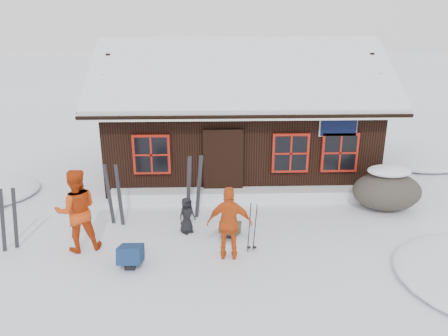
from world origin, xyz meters
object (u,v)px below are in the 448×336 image
at_px(skier_crouched, 187,215).
at_px(ski_poles, 252,228).
at_px(backpack_olive, 230,230).
at_px(skier_orange_right, 230,224).
at_px(backpack_blue, 131,258).
at_px(skier_orange_left, 77,210).
at_px(boulder, 387,190).
at_px(ski_pair_left, 9,220).

height_order(skier_crouched, ski_poles, ski_poles).
bearing_deg(backpack_olive, skier_orange_right, -72.49).
distance_m(skier_orange_right, backpack_olive, 1.23).
xyz_separation_m(skier_crouched, backpack_blue, (-1.12, -1.45, -0.28)).
bearing_deg(skier_orange_left, boulder, 175.95).
bearing_deg(skier_orange_left, skier_crouched, 178.75).
relative_size(skier_orange_right, ski_pair_left, 1.08).
distance_m(backpack_blue, backpack_olive, 2.49).
bearing_deg(backpack_olive, backpack_blue, -128.71).
relative_size(skier_orange_left, ski_pair_left, 1.25).
distance_m(boulder, backpack_blue, 7.02).
bearing_deg(ski_poles, backpack_blue, -168.83).
relative_size(skier_orange_left, ski_poles, 1.60).
bearing_deg(skier_orange_right, ski_pair_left, -1.95).
relative_size(backpack_blue, backpack_olive, 1.20).
relative_size(skier_orange_right, backpack_olive, 3.08).
xyz_separation_m(ski_pair_left, backpack_olive, (4.93, 0.47, -0.56)).
xyz_separation_m(boulder, backpack_blue, (-6.47, -2.69, -0.37)).
bearing_deg(ski_pair_left, backpack_olive, -16.71).
relative_size(boulder, ski_poles, 1.56).
xyz_separation_m(skier_orange_right, ski_pair_left, (-4.86, 0.55, -0.12)).
xyz_separation_m(ski_poles, backpack_blue, (-2.60, -0.51, -0.38)).
relative_size(ski_pair_left, backpack_blue, 2.37).
bearing_deg(backpack_blue, backpack_olive, 30.72).
distance_m(ski_poles, backpack_blue, 2.68).
bearing_deg(skier_crouched, skier_orange_right, -89.21).
height_order(skier_orange_left, ski_pair_left, skier_orange_left).
xyz_separation_m(boulder, backpack_olive, (-4.32, -1.44, -0.40)).
height_order(skier_crouched, boulder, boulder).
distance_m(skier_crouched, backpack_blue, 1.85).
xyz_separation_m(skier_orange_left, ski_poles, (3.85, -0.22, -0.40)).
height_order(ski_pair_left, ski_poles, ski_pair_left).
relative_size(skier_orange_left, skier_orange_right, 1.16).
height_order(skier_orange_right, backpack_olive, skier_orange_right).
relative_size(skier_orange_right, skier_crouched, 1.81).
bearing_deg(backpack_blue, skier_crouched, 53.03).
xyz_separation_m(skier_orange_left, skier_orange_right, (3.33, -0.50, -0.13)).
bearing_deg(boulder, skier_orange_left, -165.76).
bearing_deg(skier_orange_left, backpack_olive, 170.44).
relative_size(ski_poles, backpack_blue, 1.85).
relative_size(skier_orange_left, boulder, 1.03).
height_order(boulder, backpack_olive, boulder).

